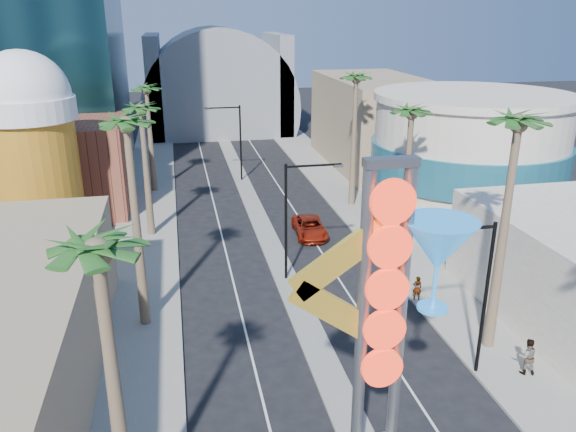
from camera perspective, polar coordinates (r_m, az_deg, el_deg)
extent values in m
cube|color=gray|center=(51.10, -14.09, 0.17)|extent=(5.00, 100.00, 0.15)
cube|color=gray|center=(53.50, 6.64, 1.55)|extent=(5.00, 100.00, 0.15)
cube|color=gray|center=(54.26, -3.94, 1.91)|extent=(1.60, 84.00, 0.15)
cube|color=brown|center=(53.59, -21.30, 4.71)|extent=(10.00, 10.00, 8.00)
cube|color=#9F8466|center=(66.30, 8.75, 9.43)|extent=(10.00, 20.00, 10.00)
cylinder|color=#B66E18|center=(45.96, -24.17, 3.25)|extent=(6.40, 6.40, 10.00)
cylinder|color=white|center=(44.88, -25.14, 9.86)|extent=(7.00, 7.00, 1.60)
sphere|color=white|center=(44.77, -25.30, 10.86)|extent=(6.60, 6.60, 6.60)
cylinder|color=#BCB59F|center=(51.10, 17.75, 5.60)|extent=(16.00, 16.00, 10.00)
cylinder|color=teal|center=(51.10, 17.75, 5.60)|extent=(16.60, 16.60, 3.00)
cylinder|color=#BCB59F|center=(50.14, 18.40, 11.47)|extent=(16.60, 16.60, 0.60)
cylinder|color=slate|center=(86.40, -7.13, 11.25)|extent=(22.00, 16.00, 22.00)
cube|color=slate|center=(85.78, -13.36, 12.84)|extent=(2.00, 16.00, 14.00)
cube|color=slate|center=(87.16, -1.15, 13.46)|extent=(2.00, 16.00, 14.00)
cylinder|color=slate|center=(20.09, 7.51, -11.18)|extent=(0.44, 0.44, 12.00)
cylinder|color=slate|center=(20.55, 11.27, -10.66)|extent=(0.44, 0.44, 12.00)
cube|color=slate|center=(18.04, 10.46, 5.41)|extent=(1.80, 0.50, 0.30)
cylinder|color=red|center=(18.06, 10.63, 1.44)|extent=(1.50, 0.25, 1.50)
cylinder|color=red|center=(18.61, 10.33, -3.09)|extent=(1.50, 0.25, 1.50)
cylinder|color=red|center=(19.26, 10.04, -7.34)|extent=(1.50, 0.25, 1.50)
cylinder|color=red|center=(20.01, 9.77, -11.29)|extent=(1.50, 0.25, 1.50)
cylinder|color=red|center=(20.84, 9.52, -14.94)|extent=(1.50, 0.25, 1.50)
cube|color=yellow|center=(18.58, 5.24, -4.37)|extent=(3.47, 0.25, 2.80)
cube|color=yellow|center=(19.49, 5.06, -9.74)|extent=(3.47, 0.25, 2.80)
cone|color=#2990EA|center=(19.74, 15.06, -2.88)|extent=(2.60, 2.60, 1.80)
cylinder|color=#2990EA|center=(20.40, 14.66, -7.03)|extent=(0.16, 0.16, 1.60)
cylinder|color=#2990EA|center=(20.77, 14.46, -9.00)|extent=(1.10, 1.10, 0.12)
cylinder|color=black|center=(36.19, -0.21, -0.82)|extent=(0.18, 0.18, 8.00)
cube|color=black|center=(35.41, 2.65, 5.15)|extent=(3.60, 0.12, 0.12)
cube|color=slate|center=(35.85, 5.14, 5.11)|extent=(0.60, 0.25, 0.18)
cylinder|color=black|center=(58.98, -4.83, 7.30)|extent=(0.18, 0.18, 8.00)
cube|color=black|center=(58.10, -6.73, 10.86)|extent=(3.60, 0.12, 0.12)
cube|color=slate|center=(58.00, -8.33, 10.68)|extent=(0.60, 0.25, 0.18)
cylinder|color=black|center=(28.36, 19.38, -8.18)|extent=(0.18, 0.18, 8.00)
cube|color=black|center=(26.06, 17.26, -1.26)|extent=(3.24, 0.12, 0.12)
cube|color=slate|center=(25.46, 14.38, -1.73)|extent=(0.60, 0.25, 0.18)
cylinder|color=brown|center=(19.24, -17.03, -18.07)|extent=(0.40, 0.40, 10.50)
sphere|color=#224B19|center=(16.62, -18.85, -3.56)|extent=(2.40, 2.40, 2.40)
cylinder|color=brown|center=(31.31, -15.10, -1.50)|extent=(0.40, 0.40, 11.50)
sphere|color=#224B19|center=(29.76, -16.10, 8.86)|extent=(2.40, 2.40, 2.40)
cylinder|color=brown|center=(44.84, -14.17, 4.03)|extent=(0.40, 0.40, 10.00)
sphere|color=#224B19|center=(43.79, -14.72, 10.33)|extent=(2.40, 2.40, 2.40)
cylinder|color=brown|center=(56.49, -13.78, 7.28)|extent=(0.40, 0.40, 10.00)
sphere|color=#224B19|center=(55.66, -14.20, 12.30)|extent=(2.40, 2.40, 2.40)
cylinder|color=brown|center=(29.98, 20.89, -2.61)|extent=(0.40, 0.40, 12.00)
sphere|color=#224B19|center=(28.37, 22.38, 8.66)|extent=(2.40, 2.40, 2.40)
cylinder|color=brown|center=(40.20, 11.91, 2.76)|extent=(0.40, 0.40, 10.50)
sphere|color=#224B19|center=(39.02, 12.46, 10.15)|extent=(2.40, 2.40, 2.40)
cylinder|color=brown|center=(50.93, 6.70, 7.24)|extent=(0.40, 0.40, 11.50)
sphere|color=#224B19|center=(49.99, 6.97, 13.68)|extent=(2.40, 2.40, 2.40)
imported|color=maroon|center=(44.83, 2.22, -1.16)|extent=(2.58, 5.15, 1.40)
imported|color=gray|center=(35.58, 12.98, -7.14)|extent=(0.63, 0.46, 1.58)
imported|color=gray|center=(30.45, 23.13, -12.98)|extent=(1.07, 0.92, 1.89)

